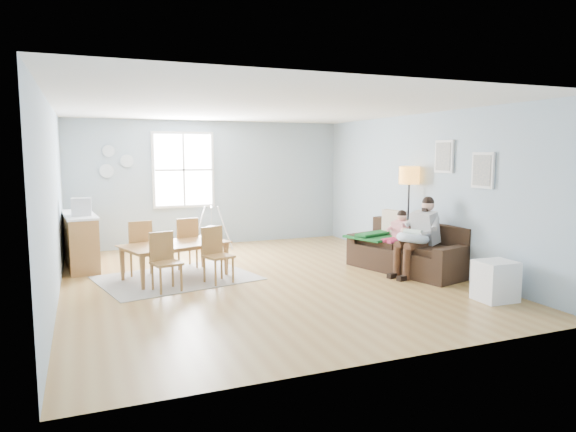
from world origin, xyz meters
name	(u,v)px	position (x,y,z in m)	size (l,w,h in m)	color
room	(263,126)	(0.00, 0.00, 2.42)	(8.40, 9.40, 3.90)	olive
window	(183,170)	(-0.60, 3.46, 1.65)	(1.32, 0.08, 1.62)	silver
pictures	(462,163)	(2.97, -1.05, 1.85)	(0.05, 1.34, 0.74)	silver
wall_plates	(114,162)	(-2.00, 3.47, 1.83)	(0.67, 0.02, 0.66)	#A9BDCB
sofa	(409,254)	(2.51, -0.35, 0.29)	(1.40, 2.19, 0.82)	black
green_throw	(377,236)	(2.25, 0.28, 0.52)	(0.93, 0.80, 0.04)	#145B21
beige_pillow	(394,224)	(2.56, 0.22, 0.74)	(0.13, 0.48, 0.48)	tan
father	(419,234)	(2.46, -0.67, 0.70)	(0.95, 0.56, 1.30)	gray
nursing_pillow	(413,238)	(2.32, -0.71, 0.64)	(0.52, 0.52, 0.14)	silver
infant	(411,233)	(2.30, -0.68, 0.72)	(0.26, 0.37, 0.14)	silver
toddler	(398,230)	(2.38, -0.19, 0.70)	(0.55, 0.37, 0.82)	white
floor_lamp	(409,184)	(2.80, 0.12, 1.47)	(0.36, 0.36, 1.77)	black
storage_cube	(495,281)	(2.55, -2.28, 0.27)	(0.51, 0.45, 0.55)	white
rug	(177,278)	(-1.27, 0.60, 0.01)	(2.34, 1.78, 0.01)	#A09992
dining_table	(176,261)	(-1.27, 0.60, 0.28)	(1.62, 0.90, 0.57)	olive
chair_sw	(164,258)	(-1.56, -0.06, 0.48)	(0.47, 0.47, 0.86)	brown
chair_se	(216,251)	(-0.74, 0.13, 0.49)	(0.50, 0.50, 0.87)	brown
chair_nw	(138,244)	(-1.81, 1.07, 0.52)	(0.51, 0.51, 0.91)	brown
chair_ne	(186,240)	(-1.00, 1.26, 0.51)	(0.47, 0.47, 0.90)	brown
counter	(80,240)	(-2.70, 2.11, 0.48)	(0.65, 1.74, 0.95)	olive
monitor	(81,207)	(-2.66, 1.79, 1.10)	(0.33, 0.31, 0.30)	#B8B8BD
baby_swing	(212,229)	(-0.10, 3.10, 0.39)	(1.00, 1.02, 0.87)	#B8B8BD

